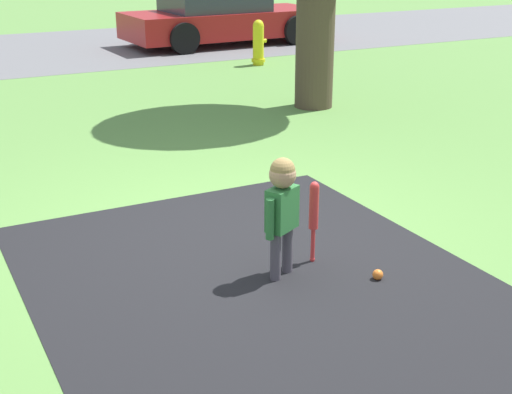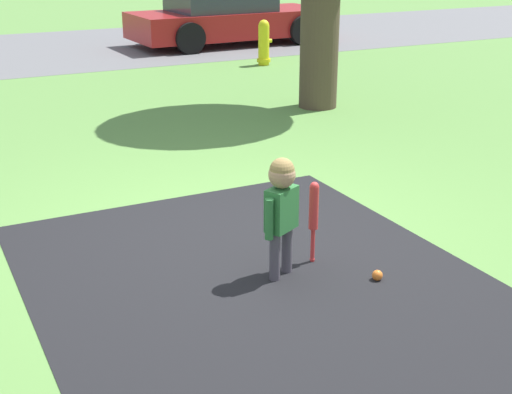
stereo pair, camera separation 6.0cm
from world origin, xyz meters
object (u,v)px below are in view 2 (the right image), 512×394
at_px(child, 282,201).
at_px(parked_car, 228,19).
at_px(fire_hydrant, 264,43).
at_px(sports_ball, 377,275).
at_px(baseball_bat, 314,211).

xyz_separation_m(child, parked_car, (4.50, 10.71, -0.02)).
relative_size(fire_hydrant, parked_car, 0.19).
bearing_deg(child, parked_car, 39.77).
distance_m(sports_ball, fire_hydrant, 8.99).
relative_size(baseball_bat, fire_hydrant, 0.76).
distance_m(child, parked_car, 11.61).
xyz_separation_m(baseball_bat, fire_hydrant, (3.64, 7.84, -0.01)).
height_order(baseball_bat, fire_hydrant, fire_hydrant).
height_order(child, baseball_bat, child).
bearing_deg(parked_car, child, -114.52).
relative_size(child, sports_ball, 11.53).
distance_m(baseball_bat, fire_hydrant, 8.65).
height_order(child, sports_ball, child).
xyz_separation_m(sports_ball, parked_car, (3.91, 11.09, 0.52)).
distance_m(baseball_bat, parked_car, 11.40).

